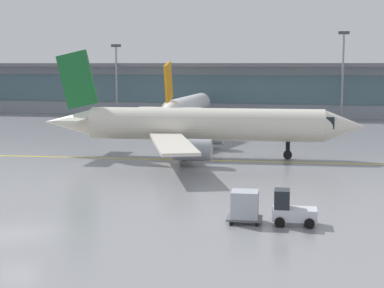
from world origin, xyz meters
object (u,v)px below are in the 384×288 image
object	(u,v)px
apron_light_mast_1	(116,77)
apron_light_mast_2	(343,72)
cargo_dolly_lead	(245,206)
gate_airplane_1	(187,107)
baggage_tug	(291,210)
taxiing_regional_jet	(201,125)

from	to	relation	value
apron_light_mast_1	apron_light_mast_2	bearing A→B (deg)	-0.41
apron_light_mast_1	apron_light_mast_2	size ratio (longest dim) A/B	0.88
cargo_dolly_lead	apron_light_mast_2	xyz separation A→B (m)	(7.73, 68.63, 7.05)
gate_airplane_1	baggage_tug	distance (m)	57.93
gate_airplane_1	apron_light_mast_1	distance (m)	21.81
apron_light_mast_1	cargo_dolly_lead	bearing A→B (deg)	-65.08
gate_airplane_1	apron_light_mast_2	bearing A→B (deg)	-59.87
taxiing_regional_jet	cargo_dolly_lead	xyz separation A→B (m)	(7.51, -24.52, -2.22)
apron_light_mast_1	gate_airplane_1	bearing A→B (deg)	-40.52
baggage_tug	apron_light_mast_2	world-z (taller)	apron_light_mast_2
baggage_tug	apron_light_mast_1	bearing A→B (deg)	113.58
cargo_dolly_lead	apron_light_mast_1	distance (m)	76.24
baggage_tug	apron_light_mast_1	world-z (taller)	apron_light_mast_1
gate_airplane_1	apron_light_mast_2	xyz separation A→B (m)	(23.48, 13.61, 5.15)
baggage_tug	cargo_dolly_lead	world-z (taller)	baggage_tug
taxiing_regional_jet	apron_light_mast_1	bearing A→B (deg)	114.97
taxiing_regional_jet	cargo_dolly_lead	bearing A→B (deg)	-76.89
baggage_tug	apron_light_mast_2	xyz separation A→B (m)	(5.02, 68.48, 7.21)
baggage_tug	apron_light_mast_1	xyz separation A→B (m)	(-34.72, 68.77, 6.27)
taxiing_regional_jet	apron_light_mast_1	xyz separation A→B (m)	(-24.50, 44.40, 3.89)
gate_airplane_1	baggage_tug	xyz separation A→B (m)	(18.46, -54.87, -2.06)
taxiing_regional_jet	apron_light_mast_1	distance (m)	50.87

